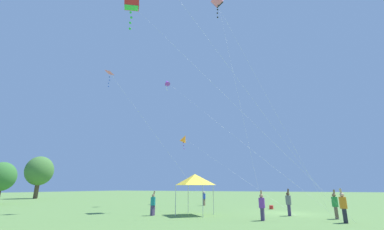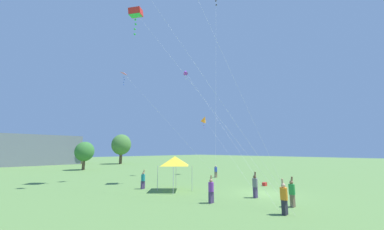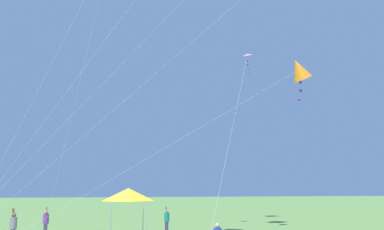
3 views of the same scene
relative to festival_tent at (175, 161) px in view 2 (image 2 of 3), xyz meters
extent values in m
plane|color=#5B8442|center=(4.57, -6.43, -2.70)|extent=(220.00, 220.00, 0.00)
cube|color=slate|center=(-7.97, 50.90, 1.00)|extent=(29.50, 8.46, 7.41)
cylinder|color=brown|center=(6.94, 47.26, -1.71)|extent=(0.52, 0.52, 1.98)
ellipsoid|color=#2D662D|center=(6.94, 47.26, 0.78)|extent=(3.54, 3.19, 3.72)
cylinder|color=brown|center=(1.24, 28.01, -1.72)|extent=(0.52, 0.52, 1.96)
ellipsoid|color=#387533|center=(1.24, 28.01, 0.75)|extent=(3.51, 3.16, 3.68)
cylinder|color=brown|center=(14.59, 39.77, -1.23)|extent=(0.78, 0.78, 2.95)
ellipsoid|color=#477A38|center=(14.59, 39.77, 2.49)|extent=(5.28, 4.75, 5.55)
cylinder|color=#B7B7BC|center=(-1.14, -1.14, -1.57)|extent=(0.05, 0.05, 2.28)
cylinder|color=#B7B7BC|center=(1.14, -1.14, -1.57)|extent=(0.05, 0.05, 2.28)
cylinder|color=#B7B7BC|center=(-1.14, 1.14, -1.57)|extent=(0.05, 0.05, 2.28)
cylinder|color=#B7B7BC|center=(1.14, 1.14, -1.57)|extent=(0.05, 0.05, 2.28)
pyramid|color=yellow|center=(0.00, 0.00, 0.01)|extent=(2.53, 2.53, 0.87)
cube|color=red|center=(8.51, -4.59, -2.53)|extent=(0.52, 0.33, 0.35)
cube|color=#473860|center=(-1.19, -5.41, -2.31)|extent=(0.37, 0.21, 0.78)
cylinder|color=purple|center=(-1.19, -5.41, -1.60)|extent=(0.39, 0.39, 0.65)
sphere|color=tan|center=(-1.19, -5.41, -1.17)|extent=(0.24, 0.24, 0.24)
cylinder|color=tan|center=(-1.17, -5.41, -1.07)|extent=(0.16, 0.13, 0.55)
cube|color=#473860|center=(2.62, -6.77, -2.30)|extent=(0.39, 0.21, 0.82)
cylinder|color=slate|center=(2.62, -6.77, -1.55)|extent=(0.41, 0.41, 0.67)
sphere|color=brown|center=(2.62, -6.77, -1.10)|extent=(0.26, 0.26, 0.26)
cylinder|color=brown|center=(2.61, -6.81, -1.00)|extent=(0.14, 0.20, 0.58)
cube|color=#282833|center=(-0.28, -10.23, -2.29)|extent=(0.40, 0.22, 0.84)
cylinder|color=orange|center=(-0.28, -10.23, -1.52)|extent=(0.42, 0.42, 0.69)
sphere|color=tan|center=(-0.28, -10.23, -1.06)|extent=(0.26, 0.26, 0.26)
cylinder|color=tan|center=(-0.28, -10.21, -0.96)|extent=(0.14, 0.18, 0.59)
cube|color=brown|center=(10.33, 3.42, -2.33)|extent=(0.36, 0.20, 0.76)
cylinder|color=blue|center=(10.33, 3.42, -1.64)|extent=(0.38, 0.38, 0.62)
sphere|color=tan|center=(10.33, 3.42, -1.22)|extent=(0.24, 0.24, 0.24)
cube|color=brown|center=(1.84, -9.91, -2.30)|extent=(0.38, 0.21, 0.80)
cylinder|color=#288E3D|center=(1.84, -9.91, -1.57)|extent=(0.40, 0.40, 0.66)
sphere|color=#896042|center=(1.84, -9.91, -1.13)|extent=(0.25, 0.25, 0.25)
cylinder|color=#896042|center=(1.85, -9.93, -1.03)|extent=(0.19, 0.22, 0.57)
cube|color=#473860|center=(-1.58, 2.89, -2.33)|extent=(0.36, 0.20, 0.75)
cylinder|color=teal|center=(-1.58, 2.89, -1.65)|extent=(0.38, 0.38, 0.62)
sphere|color=tan|center=(-1.58, 2.89, -1.23)|extent=(0.23, 0.23, 0.23)
cylinder|color=tan|center=(-1.56, 2.85, -1.14)|extent=(0.21, 0.23, 0.54)
cylinder|color=silver|center=(4.24, -0.98, 5.34)|extent=(9.39, 18.27, 16.08)
cone|color=purple|center=(8.93, 8.15, 13.37)|extent=(1.07, 1.02, 1.25)
sphere|color=white|center=(8.95, 8.22, 12.89)|extent=(0.12, 0.12, 0.12)
sphere|color=white|center=(8.86, 8.16, 12.56)|extent=(0.12, 0.12, 0.12)
sphere|color=white|center=(8.92, 8.07, 12.22)|extent=(0.12, 0.12, 0.12)
cylinder|color=silver|center=(-2.17, -1.67, 11.98)|extent=(7.10, 17.06, 29.37)
cylinder|color=silver|center=(7.17, -0.19, 1.60)|extent=(9.67, 14.32, 8.62)
cone|color=orange|center=(12.00, 6.97, 5.91)|extent=(1.31, 1.55, 1.40)
sphere|color=purple|center=(11.93, 7.05, 5.32)|extent=(0.14, 0.14, 0.14)
sphere|color=purple|center=(11.97, 7.02, 4.92)|extent=(0.14, 0.14, 0.14)
sphere|color=purple|center=(11.95, 6.93, 4.52)|extent=(0.14, 0.14, 0.14)
cylinder|color=silver|center=(1.20, -3.99, 11.81)|extent=(2.23, 11.30, 29.02)
cylinder|color=silver|center=(-0.52, -1.89, 7.89)|extent=(0.83, 17.82, 21.18)
cube|color=red|center=(-0.93, 7.02, 18.48)|extent=(2.10, 2.06, 1.20)
cube|color=green|center=(-0.93, 7.02, 18.04)|extent=(1.83, 1.89, 0.40)
sphere|color=green|center=(-0.92, 7.09, 17.48)|extent=(0.24, 0.24, 0.24)
sphere|color=green|center=(-0.92, 6.94, 16.80)|extent=(0.24, 0.24, 0.24)
sphere|color=green|center=(-0.99, 6.98, 16.11)|extent=(0.24, 0.24, 0.24)
sphere|color=green|center=(-0.97, 6.98, 15.43)|extent=(0.24, 0.24, 0.24)
cylinder|color=silver|center=(4.54, 6.01, 4.03)|extent=(11.16, 6.26, 13.48)
pyramid|color=pink|center=(-1.03, 9.12, 10.82)|extent=(1.00, 0.97, 0.41)
sphere|color=blue|center=(-1.03, 9.11, 10.29)|extent=(0.12, 0.12, 0.12)
sphere|color=blue|center=(-0.98, 9.09, 9.95)|extent=(0.12, 0.12, 0.12)
sphere|color=blue|center=(-1.01, 9.16, 9.62)|extent=(0.12, 0.12, 0.12)
sphere|color=blue|center=(-0.99, 9.15, 9.28)|extent=(0.12, 0.12, 0.12)
cylinder|color=silver|center=(2.81, -2.90, 9.67)|extent=(7.19, 5.15, 24.75)
sphere|color=black|center=(6.39, -0.27, 20.15)|extent=(0.20, 0.20, 0.20)
sphere|color=black|center=(6.46, -0.26, 19.60)|extent=(0.20, 0.20, 0.20)
camera|label=1|loc=(-19.54, -8.69, -0.58)|focal=24.00mm
camera|label=2|loc=(-13.43, -15.74, 1.03)|focal=20.00mm
camera|label=3|loc=(29.78, -1.90, 0.55)|focal=40.00mm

